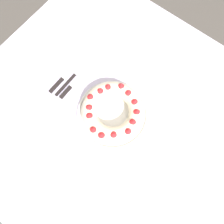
% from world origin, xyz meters
% --- Properties ---
extents(ground_plane, '(8.00, 8.00, 0.00)m').
position_xyz_m(ground_plane, '(0.00, 0.00, 0.00)').
color(ground_plane, '#4C4742').
extents(dining_table, '(1.28, 1.17, 0.74)m').
position_xyz_m(dining_table, '(0.00, 0.00, 0.66)').
color(dining_table, silver).
rests_on(dining_table, ground_plane).
extents(serving_dish, '(0.30, 0.30, 0.02)m').
position_xyz_m(serving_dish, '(-0.02, -0.00, 0.75)').
color(serving_dish, white).
rests_on(serving_dish, dining_table).
extents(bundt_cake, '(0.26, 0.26, 0.07)m').
position_xyz_m(bundt_cake, '(-0.02, -0.00, 0.79)').
color(bundt_cake, beige).
rests_on(bundt_cake, serving_dish).
extents(fork, '(0.02, 0.18, 0.01)m').
position_xyz_m(fork, '(-0.27, 0.02, 0.74)').
color(fork, black).
rests_on(fork, dining_table).
extents(serving_knife, '(0.02, 0.19, 0.01)m').
position_xyz_m(serving_knife, '(-0.30, -0.01, 0.74)').
color(serving_knife, black).
rests_on(serving_knife, dining_table).
extents(cake_knife, '(0.02, 0.15, 0.01)m').
position_xyz_m(cake_knife, '(-0.24, -0.02, 0.74)').
color(cake_knife, black).
rests_on(cake_knife, dining_table).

